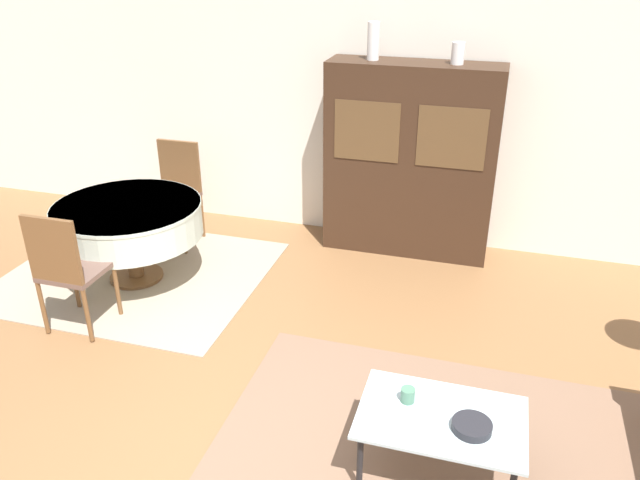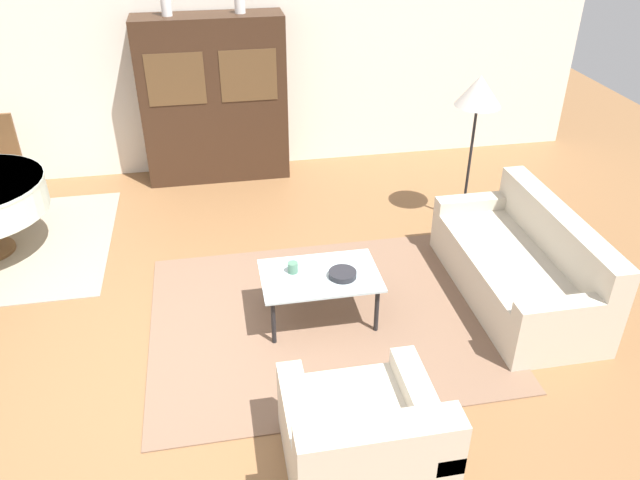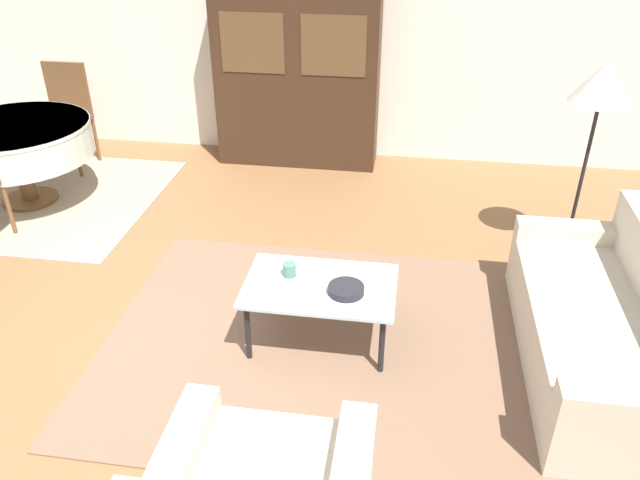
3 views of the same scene
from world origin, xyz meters
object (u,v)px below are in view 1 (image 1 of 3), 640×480
dining_table (129,220)px  bowl (472,426)px  vase_short (458,53)px  vase_tall (373,41)px  coffee_table (441,422)px  display_cabinet (410,161)px  cup (408,395)px  dining_chair_near (66,266)px  dining_chair_far (176,187)px

dining_table → bowl: bearing=-27.6°
dining_table → vase_short: vase_short is taller
vase_tall → coffee_table: bearing=-69.8°
dining_table → vase_tall: vase_tall is taller
display_cabinet → vase_short: bearing=0.2°
display_cabinet → bowl: bearing=-74.2°
coffee_table → bowl: (0.17, -0.06, 0.07)m
dining_table → cup: (2.74, -1.49, -0.12)m
vase_tall → vase_short: (0.75, 0.00, -0.07)m
coffee_table → cup: cup is taller
dining_chair_near → display_cabinet: bearing=44.3°
dining_chair_near → bowl: bearing=-13.6°
coffee_table → bowl: bearing=-19.9°
dining_chair_near → dining_chair_far: 1.75m
vase_tall → vase_short: vase_tall is taller
coffee_table → dining_chair_far: bearing=140.4°
dining_chair_near → dining_chair_far: size_ratio=1.00×
coffee_table → display_cabinet: (-0.67, 2.90, 0.54)m
bowl → vase_tall: 3.57m
bowl → cup: bearing=160.3°
dining_table → bowl: size_ratio=5.91×
coffee_table → vase_short: 3.31m
coffee_table → cup: bearing=160.4°
display_cabinet → dining_chair_far: display_cabinet is taller
bowl → coffee_table: bearing=160.1°
cup → dining_chair_far: bearing=139.2°
display_cabinet → dining_chair_near: (-2.27, -2.22, -0.34)m
vase_short → bowl: bearing=-80.7°
coffee_table → vase_tall: (-1.07, 2.91, 1.62)m
cup → vase_short: bearing=92.2°
dining_table → vase_short: size_ratio=6.89×
display_cabinet → dining_chair_near: display_cabinet is taller
dining_chair_far → vase_short: vase_short is taller
dining_chair_far → cup: dining_chair_far is taller
dining_table → vase_tall: bearing=35.7°
dining_chair_near → vase_tall: size_ratio=3.09×
cup → bowl: size_ratio=0.40×
display_cabinet → vase_tall: bearing=179.9°
display_cabinet → vase_short: size_ratio=9.80×
coffee_table → dining_chair_near: bearing=166.8°
display_cabinet → bowl: size_ratio=8.41×
coffee_table → display_cabinet: 3.03m
dining_chair_far → cup: (2.74, -2.36, -0.11)m
cup → vase_tall: vase_tall is taller
dining_chair_far → vase_tall: (1.87, 0.47, 1.43)m
dining_chair_near → vase_tall: vase_tall is taller
coffee_table → cup: 0.23m
dining_chair_near → bowl: dining_chair_near is taller
dining_chair_near → cup: bearing=-12.7°
dining_chair_far → vase_tall: vase_tall is taller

